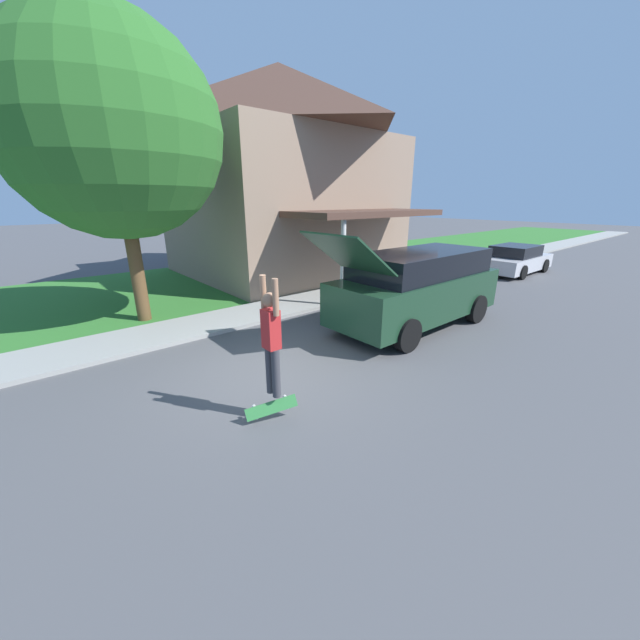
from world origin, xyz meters
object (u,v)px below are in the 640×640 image
lawn_tree_near (114,131)px  skateboard (271,408)px  skateboarder (271,337)px  car_down_street (515,260)px  suv_parked (417,287)px

lawn_tree_near → skateboard: (6.43, 0.13, -4.69)m
skateboarder → skateboard: (0.02, -0.07, -1.17)m
car_down_street → skateboard: (2.71, -15.44, -0.40)m
suv_parked → skateboarder: 5.58m
suv_parked → skateboard: size_ratio=7.73×
suv_parked → car_down_street: bearing=98.4°
car_down_street → skateboarder: skateboarder is taller
skateboarder → skateboard: 1.17m
skateboarder → skateboard: bearing=-71.5°
lawn_tree_near → skateboarder: 7.31m
lawn_tree_near → car_down_street: (3.72, 15.57, -4.29)m
skateboard → lawn_tree_near: bearing=-178.8°
skateboarder → car_down_street: bearing=99.9°
skateboarder → skateboard: skateboarder is taller
car_down_street → skateboarder: size_ratio=2.28×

